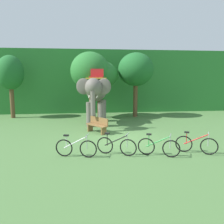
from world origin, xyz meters
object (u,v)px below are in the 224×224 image
object	(u,v)px
tree_left	(136,70)
bike_black	(116,146)
bike_white	(76,148)
tree_far_right	(10,73)
tree_center_left	(90,71)
bike_green	(158,147)
wooden_bench	(98,125)
tree_right	(98,75)
bike_red	(196,144)
elephant	(96,92)

from	to	relation	value
tree_left	bike_black	distance (m)	10.12
tree_left	bike_white	bearing A→B (deg)	-115.78
tree_far_right	tree_center_left	world-z (taller)	tree_center_left
bike_green	wooden_bench	size ratio (longest dim) A/B	1.09
tree_far_right	tree_center_left	size ratio (longest dim) A/B	0.96
tree_right	tree_center_left	bearing A→B (deg)	-141.13
bike_red	tree_center_left	bearing A→B (deg)	115.45
bike_green	bike_red	distance (m)	1.69
tree_center_left	bike_black	world-z (taller)	tree_center_left
tree_far_right	wooden_bench	xyz separation A→B (m)	(6.44, -5.74, -3.04)
tree_left	bike_red	bearing A→B (deg)	-86.51
tree_left	wooden_bench	size ratio (longest dim) A/B	3.58
bike_green	bike_white	bearing A→B (deg)	175.34
tree_far_right	tree_center_left	distance (m)	6.23
bike_black	bike_green	distance (m)	1.71
tree_right	bike_black	size ratio (longest dim) A/B	2.89
bike_black	bike_green	xyz separation A→B (m)	(1.68, -0.34, 0.00)
tree_center_left	wooden_bench	distance (m)	5.72
tree_right	elephant	world-z (taller)	tree_right
bike_white	tree_far_right	bearing A→B (deg)	118.86
tree_far_right	wooden_bench	bearing A→B (deg)	-41.70
bike_white	tree_center_left	bearing A→B (deg)	84.90
tree_left	bike_red	size ratio (longest dim) A/B	3.37
bike_black	wooden_bench	size ratio (longest dim) A/B	1.10
bike_white	wooden_bench	distance (m)	4.14
elephant	bike_red	xyz separation A→B (m)	(3.89, -6.37, -1.82)
tree_right	bike_black	distance (m)	9.68
bike_green	bike_black	bearing A→B (deg)	168.40
tree_center_left	bike_white	size ratio (longest dim) A/B	3.08
bike_white	bike_green	xyz separation A→B (m)	(3.32, -0.27, 0.00)
tree_center_left	bike_black	xyz separation A→B (m)	(0.86, -8.67, -3.28)
tree_center_left	tree_far_right	bearing A→B (deg)	170.83
tree_center_left	tree_left	size ratio (longest dim) A/B	0.99
tree_right	bike_white	distance (m)	9.86
wooden_bench	tree_right	bearing A→B (deg)	85.95
tree_right	wooden_bench	xyz separation A→B (m)	(-0.37, -5.28, -2.90)
tree_right	elephant	distance (m)	3.27
tree_left	bike_black	size ratio (longest dim) A/B	3.27
wooden_bench	bike_white	bearing A→B (deg)	-105.03
tree_right	tree_left	bearing A→B (deg)	-1.91
bike_green	tree_left	bearing A→B (deg)	83.27
bike_green	bike_red	bearing A→B (deg)	4.95
tree_right	bike_white	xyz separation A→B (m)	(-1.45, -9.28, -2.99)
bike_white	wooden_bench	bearing A→B (deg)	74.97
tree_right	bike_green	world-z (taller)	tree_right
tree_left	bike_white	distance (m)	10.75
bike_red	bike_green	bearing A→B (deg)	-175.05
elephant	wooden_bench	distance (m)	2.83
bike_white	wooden_bench	xyz separation A→B (m)	(1.07, 4.00, 0.09)
tree_far_right	tree_right	bearing A→B (deg)	-3.82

